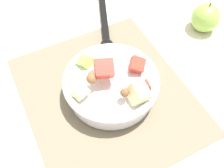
{
  "coord_description": "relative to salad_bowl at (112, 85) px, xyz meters",
  "views": [
    {
      "loc": [
        -0.3,
        0.14,
        0.52
      ],
      "look_at": [
        -0.0,
        -0.01,
        0.04
      ],
      "focal_mm": 42.26,
      "sensor_mm": 36.0,
      "label": 1
    }
  ],
  "objects": [
    {
      "name": "placemat",
      "position": [
        0.01,
        0.01,
        -0.04
      ],
      "size": [
        0.41,
        0.36,
        0.01
      ],
      "primitive_type": "cube",
      "color": "#756B56",
      "rests_on": "ground_plane"
    },
    {
      "name": "serving_spoon",
      "position": [
        0.18,
        -0.07,
        -0.03
      ],
      "size": [
        0.24,
        0.12,
        0.01
      ],
      "color": "black",
      "rests_on": "placemat"
    },
    {
      "name": "whole_apple",
      "position": [
        0.08,
        -0.32,
        -0.0
      ],
      "size": [
        0.08,
        0.08,
        0.09
      ],
      "color": "#8CB74C",
      "rests_on": "ground_plane"
    },
    {
      "name": "salad_bowl",
      "position": [
        0.0,
        0.0,
        0.0
      ],
      "size": [
        0.21,
        0.21,
        0.11
      ],
      "color": "white",
      "rests_on": "placemat"
    },
    {
      "name": "ground_plane",
      "position": [
        0.01,
        0.01,
        -0.04
      ],
      "size": [
        2.4,
        2.4,
        0.0
      ],
      "primitive_type": "plane",
      "color": "silver"
    }
  ]
}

